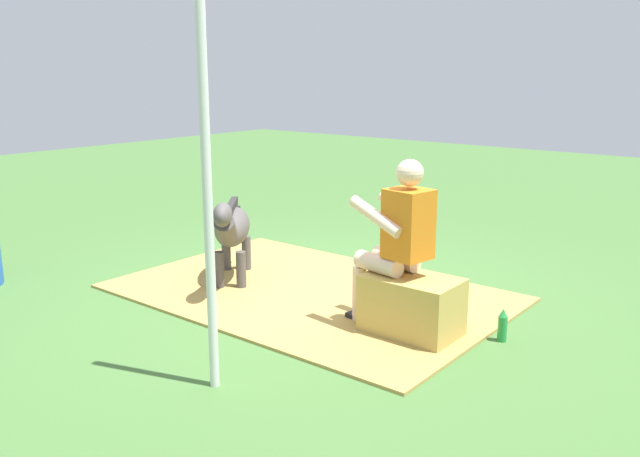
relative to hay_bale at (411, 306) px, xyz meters
The scene contains 7 objects.
ground_plane 1.20m from the hay_bale, 10.94° to the right, with size 24.00×24.00×0.00m, color #426B33.
hay_patch 1.25m from the hay_bale, 11.68° to the right, with size 3.39×2.25×0.02m, color #AD8C47.
hay_bale is the anchor object (origin of this frame).
person_seated 0.53m from the hay_bale, ahead, with size 0.70×0.49×1.34m.
pony_standing 1.99m from the hay_bale, ahead, with size 0.99×1.12×0.89m.
soda_bottle 0.68m from the hay_bale, 151.37° to the right, with size 0.07×0.07×0.25m.
tent_pole_left 1.88m from the hay_bale, 70.13° to the left, with size 0.06×0.06×2.43m, color silver.
Camera 1 is at (-3.58, 4.35, 1.97)m, focal length 37.40 mm.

